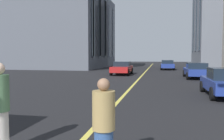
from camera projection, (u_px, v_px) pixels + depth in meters
lane_centre_line at (140, 78)px, 21.24m from camera, size 80.00×0.16×0.01m
car_red_far at (122, 68)px, 24.83m from camera, size 4.40×1.95×1.37m
car_blue_parked_b at (196, 70)px, 20.73m from camera, size 4.40×1.95×1.37m
car_blue_trailing at (167, 65)px, 33.72m from camera, size 4.40×1.95×1.37m
pedestrian_near at (0, 108)px, 4.73m from camera, size 0.50×0.38×1.84m
pedestrian_companion at (104, 127)px, 3.90m from camera, size 0.38×0.38×1.61m
building_left_near at (72, 31)px, 41.34m from camera, size 17.98×12.05×12.52m
building_right_near at (224, 6)px, 37.47m from camera, size 10.41×8.30×19.65m
building_left_far at (59, 25)px, 37.78m from camera, size 11.76×13.53×13.68m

